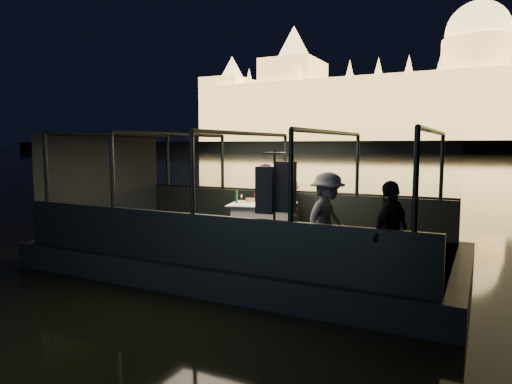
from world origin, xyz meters
The scene contains 28 objects.
river_water centered at (0.00, 80.00, 0.00)m, with size 500.00×500.00×0.00m, color black.
boat_hull centered at (0.00, 0.00, 0.00)m, with size 8.60×4.40×1.00m, color black.
boat_deck centered at (0.00, 0.00, 0.48)m, with size 8.00×4.00×0.04m, color black.
gunwale_port centered at (0.00, 2.00, 0.95)m, with size 8.00×0.08×0.90m, color black.
gunwale_starboard centered at (0.00, -2.00, 0.95)m, with size 8.00×0.08×0.90m, color black.
cabin_glass_port centered at (0.00, 2.00, 2.10)m, with size 8.00×0.02×1.40m, color #99B2B2, non-canonical shape.
cabin_glass_starboard centered at (0.00, -2.00, 2.10)m, with size 8.00×0.02×1.40m, color #99B2B2, non-canonical shape.
cabin_roof_glass centered at (0.00, 0.00, 2.80)m, with size 8.00×4.00×0.02m, color #99B2B2, non-canonical shape.
end_wall_fore centered at (-4.00, 0.00, 1.65)m, with size 0.02×4.00×2.30m, color black, non-canonical shape.
end_wall_aft centered at (4.00, 0.00, 1.65)m, with size 0.02×4.00×2.30m, color black, non-canonical shape.
canopy_ribs centered at (0.00, 0.00, 1.65)m, with size 8.00×4.00×2.30m, color black, non-canonical shape.
embankment centered at (0.00, 210.00, 1.00)m, with size 400.00×140.00×6.00m, color #423D33.
parliament_building centered at (0.00, 175.00, 29.00)m, with size 220.00×32.00×60.00m, color #F2D18C, non-canonical shape.
dining_table_central centered at (0.03, 0.67, 0.89)m, with size 1.45×1.05×0.77m, color white.
chair_port_left centered at (-0.15, 1.49, 0.95)m, with size 0.45×0.45×0.97m, color black.
chair_port_right centered at (0.34, 1.37, 0.95)m, with size 0.39×0.39×0.83m, color black.
coat_stand centered at (1.34, -1.59, 1.40)m, with size 0.55×0.44×1.99m, color black, non-canonical shape.
person_woman_coral centered at (0.24, 1.63, 1.25)m, with size 0.60×0.40×1.66m, color #E16351.
person_man_maroon centered at (-0.32, 1.56, 1.25)m, with size 0.77×0.60×1.61m, color #3B101A.
passenger_stripe centered at (2.10, -1.12, 1.35)m, with size 1.05×0.59×1.62m, color silver.
passenger_dark centered at (3.22, -1.62, 1.35)m, with size 0.92×0.38×1.56m, color black.
wine_bottle centered at (-0.57, 0.55, 1.42)m, with size 0.07×0.07×0.33m, color #13341A.
bread_basket centered at (-0.37, 0.84, 1.31)m, with size 0.22×0.22×0.09m, color olive.
amber_candle centered at (0.06, 0.69, 1.31)m, with size 0.06×0.06×0.08m, color #FF853F.
plate_near centered at (0.27, 0.54, 1.27)m, with size 0.25×0.25×0.02m, color white.
plate_far centered at (-0.40, 0.89, 1.27)m, with size 0.22×0.22×0.01m, color white.
wine_glass_white centered at (-0.48, 0.63, 1.36)m, with size 0.06×0.06×0.18m, color silver, non-canonical shape.
wine_glass_red centered at (0.15, 0.93, 1.36)m, with size 0.06×0.06×0.18m, color white, non-canonical shape.
Camera 1 is at (4.42, -8.38, 2.56)m, focal length 32.00 mm.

